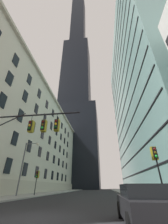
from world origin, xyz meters
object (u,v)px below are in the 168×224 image
Objects in this scene: traffic_signal_mast at (25,133)px; street_lamppost at (25,162)px; traffic_light_far_left at (37,176)px; parked_car at (146,204)px; traffic_light_near_right at (155,157)px.

traffic_signal_mast is 1.21× the size of street_lamppost.
traffic_light_far_left is 0.46× the size of street_lamppost.
parked_car is at bearing -27.90° from traffic_signal_mast.
traffic_signal_mast is 2.64× the size of traffic_light_far_left.
traffic_light_far_left is (-3.79, 11.98, -2.58)m from traffic_signal_mast.
street_lamppost is at bearing 152.48° from traffic_light_near_right.
traffic_light_far_left reaches higher than parked_car.
traffic_light_near_right is at bearing 64.94° from parked_car.
traffic_light_far_left is 0.77× the size of parked_car.
street_lamppost is (-15.78, 8.22, 1.08)m from traffic_light_near_right.
traffic_light_far_left is at bearing 60.28° from street_lamppost.
street_lamppost is at bearing -119.72° from traffic_light_far_left.
traffic_signal_mast is at bearing -171.70° from traffic_light_near_right.
traffic_signal_mast is at bearing -72.45° from traffic_light_far_left.
traffic_light_near_right is at bearing 8.30° from traffic_signal_mast.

